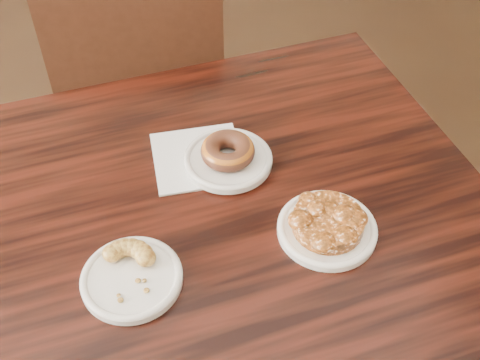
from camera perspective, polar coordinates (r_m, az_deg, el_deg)
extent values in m
cube|color=black|center=(1.30, -0.63, -15.18)|extent=(1.05, 1.05, 0.75)
cube|color=silver|center=(1.10, -4.01, 2.13)|extent=(0.16, 0.16, 0.00)
cylinder|color=silver|center=(1.09, -1.15, 1.91)|extent=(0.16, 0.16, 0.01)
cylinder|color=silver|center=(0.94, -10.22, -9.21)|extent=(0.15, 0.15, 0.01)
cylinder|color=white|center=(0.99, 8.24, -4.66)|extent=(0.16, 0.16, 0.01)
torus|color=#8E5A14|center=(1.07, -1.16, 2.80)|extent=(0.10, 0.10, 0.03)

